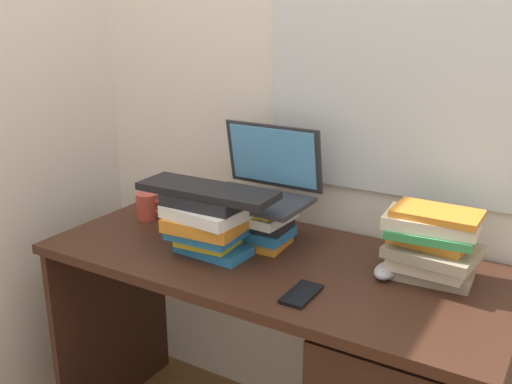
{
  "coord_description": "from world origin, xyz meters",
  "views": [
    {
      "loc": [
        0.77,
        -1.38,
        1.48
      ],
      "look_at": [
        -0.08,
        0.04,
        0.94
      ],
      "focal_mm": 40.82,
      "sensor_mm": 36.0,
      "label": 1
    }
  ],
  "objects": [
    {
      "name": "book_stack_keyboard_riser",
      "position": [
        -0.18,
        -0.07,
        0.87
      ],
      "size": [
        0.24,
        0.19,
        0.19
      ],
      "color": "#2672B2",
      "rests_on": "desk"
    },
    {
      "name": "book_stack_side",
      "position": [
        0.44,
        0.1,
        0.87
      ],
      "size": [
        0.26,
        0.21,
        0.2
      ],
      "color": "gray",
      "rests_on": "desk"
    },
    {
      "name": "wall_back",
      "position": [
        0.0,
        0.35,
        1.3
      ],
      "size": [
        6.0,
        0.06,
        2.6
      ],
      "color": "silver",
      "rests_on": "ground"
    },
    {
      "name": "book_stack_tall",
      "position": [
        -0.11,
        0.07,
        0.83
      ],
      "size": [
        0.25,
        0.18,
        0.13
      ],
      "color": "orange",
      "rests_on": "desk"
    },
    {
      "name": "cell_phone",
      "position": [
        0.18,
        -0.17,
        0.77
      ],
      "size": [
        0.07,
        0.14,
        0.01
      ],
      "primitive_type": "cube",
      "rotation": [
        0.0,
        0.0,
        0.01
      ],
      "color": "black",
      "rests_on": "desk"
    },
    {
      "name": "laptop",
      "position": [
        -0.11,
        0.13,
        0.95
      ],
      "size": [
        0.34,
        0.26,
        0.22
      ],
      "color": "#2D2D33",
      "rests_on": "book_stack_tall"
    },
    {
      "name": "keyboard",
      "position": [
        -0.18,
        -0.08,
        0.96
      ],
      "size": [
        0.42,
        0.15,
        0.02
      ],
      "primitive_type": "cube",
      "rotation": [
        0.0,
        0.0,
        0.03
      ],
      "color": "black",
      "rests_on": "book_stack_keyboard_riser"
    },
    {
      "name": "wall_left",
      "position": [
        -0.94,
        0.0,
        1.3
      ],
      "size": [
        0.05,
        6.0,
        2.6
      ],
      "primitive_type": "cube",
      "color": "beige",
      "rests_on": "ground"
    },
    {
      "name": "mug",
      "position": [
        -0.53,
        0.06,
        0.81
      ],
      "size": [
        0.12,
        0.08,
        0.09
      ],
      "color": "#B23F33",
      "rests_on": "desk"
    },
    {
      "name": "computer_mouse",
      "position": [
        0.33,
        0.05,
        0.78
      ],
      "size": [
        0.06,
        0.1,
        0.04
      ],
      "primitive_type": "ellipsoid",
      "color": "#A5A8AD",
      "rests_on": "desk"
    }
  ]
}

